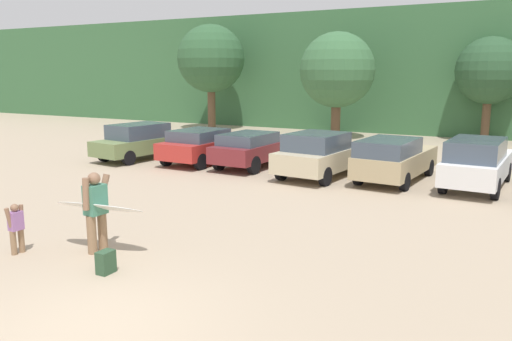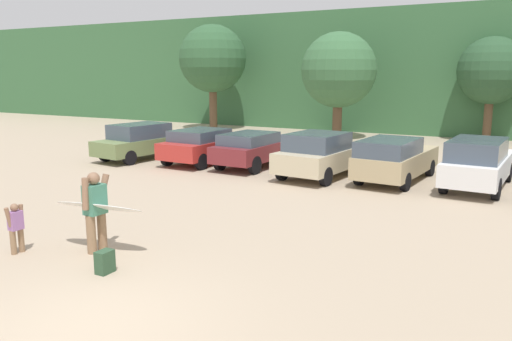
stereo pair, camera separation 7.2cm
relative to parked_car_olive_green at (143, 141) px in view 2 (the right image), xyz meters
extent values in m
plane|color=tan|center=(9.72, -12.52, -0.83)|extent=(120.00, 120.00, 0.00)
cube|color=#38663D|center=(9.72, 20.92, 3.11)|extent=(108.00, 12.00, 7.89)
cylinder|color=brown|center=(-3.95, 11.90, 0.60)|extent=(0.53, 0.53, 2.87)
sphere|color=#2D5633|center=(-3.95, 11.90, 3.97)|extent=(4.54, 4.54, 4.54)
cylinder|color=brown|center=(5.25, 11.19, 0.25)|extent=(0.55, 0.55, 2.15)
sphere|color=#38663D|center=(5.25, 11.19, 3.19)|extent=(4.39, 4.39, 4.39)
cylinder|color=brown|center=(13.21, 13.98, 0.36)|extent=(0.46, 0.46, 2.38)
sphere|color=#284C2D|center=(13.21, 13.98, 3.15)|extent=(3.74, 3.74, 3.74)
cube|color=#6B7F4C|center=(0.01, 0.08, -0.19)|extent=(2.36, 4.87, 0.65)
cube|color=#3F4C5B|center=(-0.02, -0.17, 0.46)|extent=(1.93, 2.67, 0.64)
cylinder|color=black|center=(-0.58, 1.71, -0.51)|extent=(0.30, 0.65, 0.63)
cylinder|color=black|center=(1.00, 1.50, -0.51)|extent=(0.30, 0.65, 0.63)
cylinder|color=black|center=(-0.98, -1.35, -0.51)|extent=(0.30, 0.65, 0.63)
cylinder|color=black|center=(0.60, -1.56, -0.51)|extent=(0.30, 0.65, 0.63)
cube|color=#B72D28|center=(3.03, 0.34, -0.15)|extent=(2.10, 4.04, 0.68)
cube|color=#3F4C5B|center=(3.03, 0.14, 0.41)|extent=(1.88, 2.37, 0.46)
cylinder|color=black|center=(2.21, 1.69, -0.50)|extent=(0.24, 0.67, 0.67)
cylinder|color=black|center=(3.96, 1.62, -0.50)|extent=(0.24, 0.67, 0.67)
cylinder|color=black|center=(2.11, -0.93, -0.50)|extent=(0.24, 0.67, 0.67)
cylinder|color=black|center=(3.86, -1.00, -0.50)|extent=(0.24, 0.67, 0.67)
cube|color=maroon|center=(5.45, 0.73, -0.14)|extent=(1.99, 4.56, 0.66)
cube|color=#3F4C5B|center=(5.43, 0.14, 0.41)|extent=(1.75, 2.44, 0.44)
cylinder|color=black|center=(4.72, 2.25, -0.47)|extent=(0.25, 0.72, 0.71)
cylinder|color=black|center=(6.33, 2.17, -0.47)|extent=(0.25, 0.72, 0.71)
cylinder|color=black|center=(4.58, -0.71, -0.47)|extent=(0.25, 0.72, 0.71)
cylinder|color=black|center=(6.19, -0.78, -0.47)|extent=(0.25, 0.72, 0.71)
cube|color=beige|center=(8.63, 0.03, -0.13)|extent=(2.38, 4.47, 0.73)
cube|color=#3F4C5B|center=(8.58, -0.38, 0.54)|extent=(2.01, 2.39, 0.62)
cylinder|color=black|center=(7.90, 1.53, -0.49)|extent=(0.29, 0.69, 0.67)
cylinder|color=black|center=(9.64, 1.35, -0.49)|extent=(0.29, 0.69, 0.67)
cylinder|color=black|center=(7.61, -1.28, -0.49)|extent=(0.29, 0.69, 0.67)
cylinder|color=black|center=(9.35, -1.46, -0.49)|extent=(0.29, 0.69, 0.67)
cube|color=tan|center=(11.26, 0.67, -0.14)|extent=(2.17, 4.73, 0.75)
cube|color=#3F4C5B|center=(11.18, -0.26, 0.50)|extent=(1.86, 2.73, 0.54)
cylinder|color=black|center=(10.58, 2.25, -0.52)|extent=(0.27, 0.64, 0.62)
cylinder|color=black|center=(12.19, 2.11, -0.52)|extent=(0.27, 0.64, 0.62)
cylinder|color=black|center=(10.33, -0.78, -0.52)|extent=(0.27, 0.64, 0.62)
cylinder|color=black|center=(11.93, -0.91, -0.52)|extent=(0.27, 0.64, 0.62)
cube|color=white|center=(13.98, 0.79, -0.12)|extent=(2.00, 4.85, 0.73)
cube|color=#3F4C5B|center=(13.94, 0.15, 0.56)|extent=(1.74, 2.77, 0.65)
cylinder|color=black|center=(13.30, 2.40, -0.49)|extent=(0.26, 0.70, 0.68)
cylinder|color=black|center=(14.84, 2.31, -0.49)|extent=(0.26, 0.70, 0.68)
cylinder|color=black|center=(13.11, -0.73, -0.49)|extent=(0.26, 0.70, 0.68)
cylinder|color=black|center=(14.65, -0.82, -0.49)|extent=(0.26, 0.70, 0.68)
cylinder|color=#8C6B4C|center=(7.31, -10.19, -0.41)|extent=(0.20, 0.20, 0.84)
cylinder|color=#8C6B4C|center=(7.32, -9.88, -0.41)|extent=(0.20, 0.20, 0.84)
cube|color=#3F7F66|center=(7.32, -10.03, 0.34)|extent=(0.34, 0.45, 0.65)
sphere|color=#8C664C|center=(7.32, -10.03, 0.80)|extent=(0.27, 0.27, 0.27)
cylinder|color=#8C664C|center=(7.30, -10.27, 0.51)|extent=(0.15, 0.18, 0.69)
cylinder|color=#8C664C|center=(7.33, -9.80, 0.51)|extent=(0.16, 0.39, 0.69)
cylinder|color=#8C6B4C|center=(5.88, -11.03, -0.56)|extent=(0.12, 0.12, 0.53)
cylinder|color=#8C6B4C|center=(5.88, -10.84, -0.56)|extent=(0.12, 0.12, 0.53)
cube|color=#9966A5|center=(5.88, -10.94, -0.10)|extent=(0.21, 0.28, 0.40)
sphere|color=#8C664C|center=(5.88, -10.94, 0.19)|extent=(0.17, 0.17, 0.17)
cylinder|color=#8C664C|center=(5.87, -11.09, 0.01)|extent=(0.10, 0.17, 0.44)
cylinder|color=#8C664C|center=(5.89, -10.79, 0.01)|extent=(0.09, 0.10, 0.43)
ellipsoid|color=white|center=(7.37, -9.98, 0.17)|extent=(2.22, 0.89, 0.32)
cube|color=#2D4C33|center=(8.36, -10.87, -0.60)|extent=(0.24, 0.34, 0.45)
camera|label=1|loc=(15.37, -17.80, 3.00)|focal=35.91mm
camera|label=2|loc=(15.44, -17.77, 3.00)|focal=35.91mm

